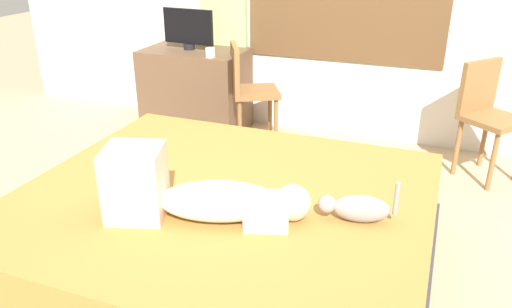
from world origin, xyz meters
name	(u,v)px	position (x,y,z in m)	size (l,w,h in m)	color
ground_plane	(215,271)	(0.00, 0.00, 0.00)	(16.00, 16.00, 0.00)	tan
bed	(225,234)	(0.06, 0.02, 0.24)	(2.11, 1.87, 0.48)	#38383D
person_lying	(197,195)	(0.04, -0.23, 0.60)	(0.93, 0.51, 0.34)	silver
cat	(357,208)	(0.74, 0.00, 0.55)	(0.35, 0.16, 0.21)	gray
desk	(196,90)	(-1.08, 1.91, 0.37)	(0.90, 0.56, 0.74)	brown
tv_monitor	(188,28)	(-1.13, 1.91, 0.92)	(0.48, 0.10, 0.35)	black
cup	(210,53)	(-0.82, 1.71, 0.78)	(0.08, 0.08, 0.08)	white
chair_by_desk	(247,87)	(-0.51, 1.75, 0.51)	(0.52, 0.52, 0.86)	brown
chair_spare	(487,111)	(1.34, 1.81, 0.51)	(0.53, 0.53, 0.86)	brown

